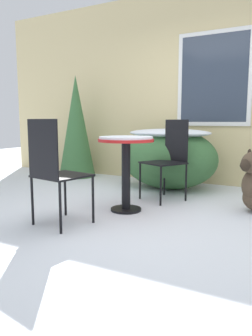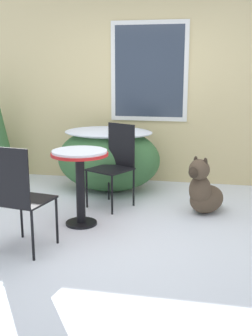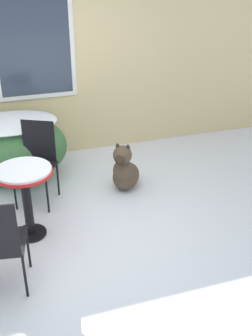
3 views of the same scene
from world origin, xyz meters
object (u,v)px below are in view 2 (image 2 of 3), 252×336
at_px(patio_chair_far_side, 19,195).
at_px(dog, 204,192).
at_px(patio_chair_near_table, 115,162).
at_px(patio_table, 80,169).

relative_size(patio_chair_far_side, dog, 1.45).
bearing_deg(patio_chair_far_side, patio_chair_near_table, -99.04).
relative_size(patio_chair_near_table, dog, 1.45).
bearing_deg(patio_chair_near_table, dog, 21.66).
distance_m(patio_table, patio_chair_far_side, 0.84).
xyz_separation_m(patio_table, dog, (1.27, 0.61, -0.36)).
bearing_deg(dog, patio_chair_near_table, -152.99).
xyz_separation_m(patio_chair_far_side, dog, (1.58, 1.38, -0.28)).
xyz_separation_m(patio_table, patio_chair_far_side, (-0.32, -0.77, -0.07)).
height_order(patio_table, dog, patio_table).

